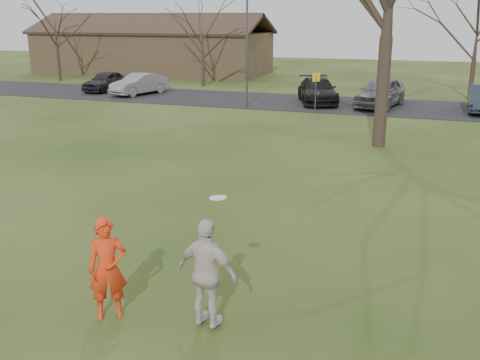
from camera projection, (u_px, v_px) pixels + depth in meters
name	position (u px, v px, depth m)	size (l,w,h in m)	color
ground	(160.00, 335.00, 9.01)	(120.00, 120.00, 0.00)	#1E380F
parking_strip	(360.00, 105.00, 31.64)	(62.00, 6.50, 0.04)	black
player_defender	(108.00, 269.00, 9.32)	(0.65, 0.43, 1.78)	red
car_0	(106.00, 81.00, 37.30)	(1.55, 3.86, 1.32)	black
car_1	(139.00, 84.00, 35.72)	(1.43, 4.09, 1.35)	gray
car_3	(317.00, 90.00, 32.34)	(1.99, 4.91, 1.42)	black
car_4	(380.00, 92.00, 30.90)	(1.90, 4.73, 1.61)	slate
catching_play	(207.00, 273.00, 8.95)	(1.14, 0.61, 2.28)	beige
building	(152.00, 51.00, 49.13)	(20.60, 8.50, 5.14)	#8C6D4C
lamp_post	(247.00, 34.00, 30.13)	(0.34, 0.34, 6.27)	#47474C
sign_yellow	(316.00, 85.00, 29.14)	(0.35, 0.35, 2.08)	#47474C
small_tree_row	(448.00, 33.00, 33.74)	(55.00, 5.90, 8.50)	#352821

